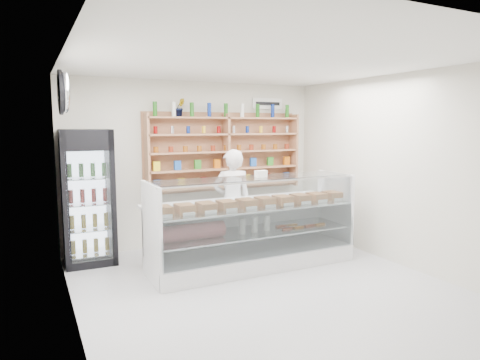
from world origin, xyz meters
TOP-DOWN VIEW (x-y plane):
  - room at (0.00, 0.00)m, footprint 5.00×5.00m
  - display_counter at (0.26, 0.90)m, footprint 3.03×0.90m
  - shop_worker at (0.26, 1.59)m, footprint 0.68×0.52m
  - drinks_cooler at (-1.85, 2.13)m, footprint 0.74×0.72m
  - wall_shelving at (0.50, 2.34)m, footprint 2.84×0.28m
  - potted_plant at (-0.33, 2.34)m, footprint 0.17×0.14m
  - security_mirror at (-2.17, 1.20)m, footprint 0.15×0.50m
  - wall_sign at (1.40, 2.47)m, footprint 0.62×0.03m

SIDE VIEW (x-z plane):
  - display_counter at x=0.26m, z-range -0.30..1.02m
  - shop_worker at x=0.26m, z-range 0.00..1.68m
  - drinks_cooler at x=-1.85m, z-range 0.00..2.00m
  - room at x=0.00m, z-range -1.10..3.90m
  - wall_shelving at x=0.50m, z-range 0.93..2.26m
  - potted_plant at x=-0.33m, z-range 2.20..2.49m
  - security_mirror at x=-2.17m, z-range 2.20..2.70m
  - wall_sign at x=1.40m, z-range 2.35..2.55m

